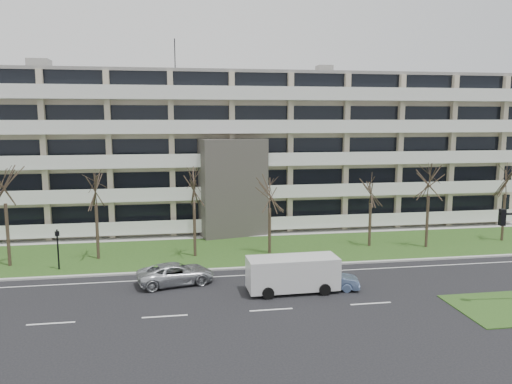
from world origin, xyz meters
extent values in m
plane|color=black|center=(0.00, 0.00, 0.00)|extent=(160.00, 160.00, 0.00)
cube|color=#224717|center=(0.00, 13.00, 0.03)|extent=(90.00, 10.00, 0.06)
cube|color=#B2B2AD|center=(0.00, 8.00, 0.06)|extent=(90.00, 0.35, 0.12)
cube|color=#B2B2AD|center=(0.00, 18.50, 0.04)|extent=(90.00, 2.00, 0.08)
cube|color=white|center=(0.00, 6.50, 0.01)|extent=(90.00, 0.12, 0.01)
cube|color=#BEAF94|center=(0.00, 25.50, 7.50)|extent=(60.00, 12.00, 15.00)
cube|color=gray|center=(0.00, 25.50, 15.15)|extent=(60.50, 12.50, 0.30)
cube|color=#4C4742|center=(0.00, 18.50, 4.50)|extent=(6.39, 3.69, 9.00)
cube|color=black|center=(0.00, 18.30, 2.00)|extent=(4.92, 1.19, 3.50)
cube|color=gray|center=(-18.00, 25.50, 15.90)|extent=(2.00, 2.00, 1.20)
cylinder|color=black|center=(-5.00, 25.50, 17.00)|extent=(0.10, 0.10, 3.50)
cube|color=black|center=(0.00, 19.48, 2.10)|extent=(58.00, 0.10, 1.80)
cube|color=white|center=(0.00, 18.80, 0.60)|extent=(58.00, 1.40, 0.22)
cube|color=white|center=(0.00, 18.15, 1.20)|extent=(58.00, 0.08, 1.00)
cube|color=black|center=(0.00, 19.48, 5.10)|extent=(58.00, 0.10, 1.80)
cube|color=white|center=(0.00, 18.80, 3.60)|extent=(58.00, 1.40, 0.22)
cube|color=white|center=(0.00, 18.15, 4.20)|extent=(58.00, 0.08, 1.00)
cube|color=black|center=(0.00, 19.48, 8.10)|extent=(58.00, 0.10, 1.80)
cube|color=white|center=(0.00, 18.80, 6.60)|extent=(58.00, 1.40, 0.22)
cube|color=white|center=(0.00, 18.15, 7.20)|extent=(58.00, 0.08, 1.00)
cube|color=black|center=(0.00, 19.48, 11.10)|extent=(58.00, 0.10, 1.80)
cube|color=white|center=(0.00, 18.80, 9.60)|extent=(58.00, 1.40, 0.22)
cube|color=white|center=(0.00, 18.15, 10.20)|extent=(58.00, 0.08, 1.00)
cube|color=black|center=(0.00, 19.48, 14.10)|extent=(58.00, 0.10, 1.80)
cube|color=white|center=(0.00, 18.80, 12.60)|extent=(58.00, 1.40, 0.22)
cube|color=white|center=(0.00, 18.15, 13.20)|extent=(58.00, 0.08, 1.00)
imported|color=silver|center=(-5.35, 5.45, 0.70)|extent=(5.41, 3.36, 1.40)
imported|color=#6985B7|center=(4.29, 2.84, 0.64)|extent=(4.08, 2.22, 1.28)
cube|color=silver|center=(1.91, 2.81, 1.21)|extent=(5.74, 2.24, 2.00)
cube|color=black|center=(1.91, 2.81, 1.79)|extent=(5.32, 2.07, 0.74)
cube|color=silver|center=(4.60, 2.87, 1.05)|extent=(0.42, 2.01, 1.27)
cylinder|color=black|center=(0.14, 1.72, 0.37)|extent=(0.74, 0.28, 0.74)
cylinder|color=black|center=(0.09, 3.82, 0.37)|extent=(0.74, 0.28, 0.74)
cylinder|color=black|center=(3.72, 1.80, 0.37)|extent=(0.74, 0.28, 0.74)
cylinder|color=black|center=(3.67, 3.91, 0.37)|extent=(0.74, 0.28, 0.74)
cube|color=black|center=(13.00, -1.63, 5.30)|extent=(0.33, 0.33, 0.95)
sphere|color=red|center=(13.00, -1.63, 5.61)|extent=(0.19, 0.19, 0.19)
sphere|color=orange|center=(13.00, -1.63, 5.30)|extent=(0.19, 0.19, 0.19)
sphere|color=green|center=(13.00, -1.63, 5.00)|extent=(0.19, 0.19, 0.19)
cylinder|color=black|center=(-13.68, 9.86, 1.50)|extent=(0.12, 0.12, 2.99)
cube|color=black|center=(-13.68, 9.86, 2.69)|extent=(0.34, 0.31, 0.32)
sphere|color=red|center=(-13.68, 9.86, 2.69)|extent=(0.14, 0.14, 0.14)
cylinder|color=#382B21|center=(-17.48, 11.39, 2.36)|extent=(0.24, 0.24, 4.72)
cylinder|color=#382B21|center=(-11.28, 12.28, 2.16)|extent=(0.24, 0.24, 4.31)
cylinder|color=#382B21|center=(-3.84, 11.86, 2.18)|extent=(0.24, 0.24, 4.35)
cylinder|color=#382B21|center=(2.14, 11.74, 1.87)|extent=(0.24, 0.24, 3.74)
cylinder|color=#382B21|center=(10.99, 12.64, 1.86)|extent=(0.24, 0.24, 3.72)
cylinder|color=#382B21|center=(15.60, 11.52, 2.21)|extent=(0.24, 0.24, 4.43)
cylinder|color=#382B21|center=(23.40, 12.54, 2.13)|extent=(0.24, 0.24, 4.25)
camera|label=1|loc=(-5.24, -26.73, 10.88)|focal=35.00mm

